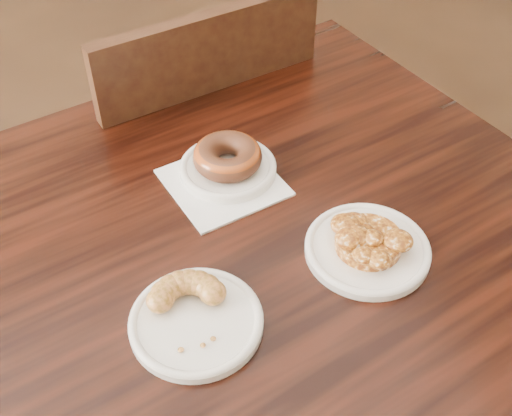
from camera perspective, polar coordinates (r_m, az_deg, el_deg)
name	(u,v)px	position (r m, az deg, el deg)	size (l,w,h in m)	color
floor	(135,396)	(1.67, -10.75, -16.14)	(5.00, 5.00, 0.00)	black
cafe_table	(268,390)	(1.22, 1.07, -15.87)	(0.99, 0.99, 0.75)	black
chair_far	(177,152)	(1.56, -7.04, 4.96)	(0.49, 0.49, 0.90)	black
napkin	(223,182)	(1.02, -2.92, 2.29)	(0.17, 0.17, 0.00)	white
plate_donut	(228,168)	(1.03, -2.51, 3.53)	(0.16, 0.16, 0.01)	white
plate_cruller	(196,322)	(0.84, -5.34, -10.08)	(0.17, 0.17, 0.01)	white
plate_fritter	(367,250)	(0.92, 9.86, -3.66)	(0.18, 0.18, 0.01)	white
glazed_donut	(227,156)	(1.01, -2.55, 4.62)	(0.11, 0.11, 0.04)	maroon
apple_fritter	(369,239)	(0.91, 10.02, -2.75)	(0.13, 0.13, 0.03)	#4F2108
cruller_fragment	(195,312)	(0.82, -5.44, -9.17)	(0.12, 0.12, 0.03)	brown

